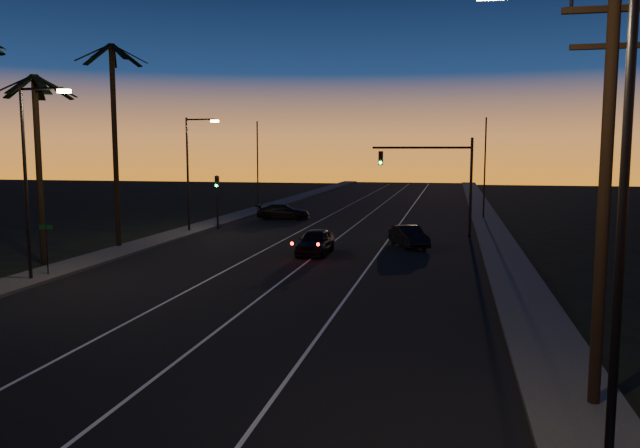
% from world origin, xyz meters
% --- Properties ---
extents(road, '(20.00, 170.00, 0.01)m').
position_xyz_m(road, '(0.00, 30.00, 0.01)').
color(road, black).
rests_on(road, ground).
extents(sidewalk_left, '(2.40, 170.00, 0.16)m').
position_xyz_m(sidewalk_left, '(-11.20, 30.00, 0.08)').
color(sidewalk_left, '#333230').
rests_on(sidewalk_left, ground).
extents(sidewalk_right, '(2.40, 170.00, 0.16)m').
position_xyz_m(sidewalk_right, '(11.20, 30.00, 0.08)').
color(sidewalk_right, '#333230').
rests_on(sidewalk_right, ground).
extents(lane_stripe_left, '(0.12, 160.00, 0.01)m').
position_xyz_m(lane_stripe_left, '(-3.00, 30.00, 0.02)').
color(lane_stripe_left, silver).
rests_on(lane_stripe_left, road).
extents(lane_stripe_mid, '(0.12, 160.00, 0.01)m').
position_xyz_m(lane_stripe_mid, '(0.50, 30.00, 0.02)').
color(lane_stripe_mid, silver).
rests_on(lane_stripe_mid, road).
extents(lane_stripe_right, '(0.12, 160.00, 0.01)m').
position_xyz_m(lane_stripe_right, '(4.00, 30.00, 0.02)').
color(lane_stripe_right, silver).
rests_on(lane_stripe_right, road).
extents(palm_mid, '(4.25, 4.16, 10.03)m').
position_xyz_m(palm_mid, '(-13.20, 24.00, 6.25)').
color(palm_mid, black).
rests_on(palm_mid, ground).
extents(palm_far, '(4.25, 4.16, 12.53)m').
position_xyz_m(palm_far, '(-12.20, 30.00, 7.61)').
color(palm_far, black).
rests_on(palm_far, ground).
extents(streetlight_left_near, '(2.55, 0.26, 9.00)m').
position_xyz_m(streetlight_left_near, '(-10.70, 20.00, 5.32)').
color(streetlight_left_near, black).
rests_on(streetlight_left_near, ground).
extents(streetlight_left_far, '(2.55, 0.26, 8.50)m').
position_xyz_m(streetlight_left_far, '(-10.69, 38.00, 5.06)').
color(streetlight_left_far, black).
rests_on(streetlight_left_far, ground).
extents(streetlight_right_near, '(2.55, 0.26, 9.00)m').
position_xyz_m(streetlight_right_near, '(10.70, 6.00, 5.32)').
color(streetlight_right_near, black).
rests_on(streetlight_right_near, ground).
extents(street_sign, '(0.70, 0.06, 2.60)m').
position_xyz_m(street_sign, '(-10.80, 21.00, 1.66)').
color(street_sign, black).
rests_on(street_sign, ground).
extents(utility_pole, '(2.20, 0.28, 10.00)m').
position_xyz_m(utility_pole, '(11.60, 10.00, 5.32)').
color(utility_pole, black).
rests_on(utility_pole, ground).
extents(signal_mast, '(7.10, 0.41, 7.00)m').
position_xyz_m(signal_mast, '(7.14, 39.99, 4.78)').
color(signal_mast, black).
rests_on(signal_mast, ground).
extents(signal_post, '(0.28, 0.37, 4.20)m').
position_xyz_m(signal_post, '(-9.50, 39.98, 2.89)').
color(signal_post, black).
rests_on(signal_post, ground).
extents(far_pole_left, '(0.14, 0.14, 9.00)m').
position_xyz_m(far_pole_left, '(-11.00, 55.00, 4.50)').
color(far_pole_left, black).
rests_on(far_pole_left, ground).
extents(far_pole_right, '(0.14, 0.14, 9.00)m').
position_xyz_m(far_pole_right, '(11.00, 52.00, 4.50)').
color(far_pole_right, black).
rests_on(far_pole_right, ground).
extents(lead_car, '(1.76, 4.85, 1.48)m').
position_xyz_m(lead_car, '(0.36, 30.35, 0.75)').
color(lead_car, black).
rests_on(lead_car, road).
extents(right_car, '(2.96, 4.24, 1.33)m').
position_xyz_m(right_car, '(5.58, 34.28, 0.67)').
color(right_car, black).
rests_on(right_car, road).
extents(cross_car, '(4.89, 2.47, 1.36)m').
position_xyz_m(cross_car, '(-6.47, 48.00, 0.69)').
color(cross_car, black).
rests_on(cross_car, road).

